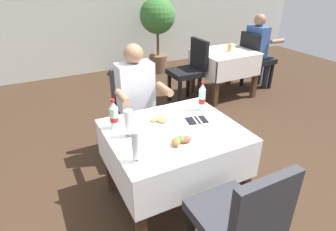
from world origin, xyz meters
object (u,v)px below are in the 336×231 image
(chair_far_diner_seat, at_px, (136,109))
(beer_glass_left, at_px, (129,124))
(napkin_cutlery_set, at_px, (197,120))
(background_table_tumbler, at_px, (230,48))
(seated_diner_far, at_px, (138,99))
(plate_near_camera, at_px, (180,142))
(plate_far_diner, at_px, (158,121))
(background_chair_left, at_px, (190,68))
(beer_glass_middle, at_px, (136,147))
(background_patron, at_px, (259,48))
(chair_near_camera_side, at_px, (240,218))
(background_dining_table, at_px, (224,63))
(cola_bottle_secondary, at_px, (202,98))
(background_chair_right, at_px, (255,57))
(main_dining_table, at_px, (173,147))
(cola_bottle_primary, at_px, (114,116))
(potted_plant_corner, at_px, (158,22))

(chair_far_diner_seat, height_order, beer_glass_left, chair_far_diner_seat)
(napkin_cutlery_set, distance_m, background_table_tumbler, 2.44)
(seated_diner_far, distance_m, plate_near_camera, 0.96)
(plate_far_diner, xyz_separation_m, background_chair_left, (1.31, 1.65, -0.19))
(beer_glass_middle, bearing_deg, background_patron, 34.53)
(chair_near_camera_side, bearing_deg, background_table_tumbler, 53.38)
(background_dining_table, bearing_deg, plate_far_diner, -139.99)
(beer_glass_left, xyz_separation_m, cola_bottle_secondary, (0.75, 0.14, 0.01))
(background_chair_right, bearing_deg, napkin_cutlery_set, -142.48)
(napkin_cutlery_set, xyz_separation_m, background_chair_right, (2.30, 1.76, -0.18))
(cola_bottle_secondary, bearing_deg, background_table_tumbler, 45.43)
(chair_near_camera_side, height_order, plate_far_diner, chair_near_camera_side)
(seated_diner_far, relative_size, beer_glass_left, 5.72)
(main_dining_table, relative_size, cola_bottle_primary, 4.14)
(background_dining_table, bearing_deg, napkin_cutlery_set, -133.04)
(chair_near_camera_side, distance_m, napkin_cutlery_set, 0.94)
(seated_diner_far, height_order, beer_glass_left, seated_diner_far)
(main_dining_table, height_order, napkin_cutlery_set, napkin_cutlery_set)
(chair_near_camera_side, bearing_deg, background_chair_left, 64.85)
(plate_far_diner, bearing_deg, plate_near_camera, -89.15)
(cola_bottle_primary, bearing_deg, main_dining_table, -30.15)
(beer_glass_middle, distance_m, cola_bottle_primary, 0.50)
(plate_near_camera, bearing_deg, seated_diner_far, 87.38)
(background_patron, bearing_deg, beer_glass_left, -149.31)
(seated_diner_far, distance_m, background_patron, 2.82)
(cola_bottle_primary, bearing_deg, chair_near_camera_side, -69.18)
(chair_near_camera_side, height_order, plate_near_camera, chair_near_camera_side)
(potted_plant_corner, bearing_deg, plate_near_camera, -112.78)
(potted_plant_corner, bearing_deg, cola_bottle_primary, -120.66)
(cola_bottle_primary, relative_size, napkin_cutlery_set, 1.29)
(background_chair_right, bearing_deg, background_table_tumbler, -177.55)
(napkin_cutlery_set, xyz_separation_m, background_dining_table, (1.65, 1.76, -0.19))
(background_chair_left, xyz_separation_m, potted_plant_corner, (0.21, 1.57, 0.43))
(main_dining_table, distance_m, plate_near_camera, 0.30)
(main_dining_table, relative_size, seated_diner_far, 0.83)
(napkin_cutlery_set, height_order, background_chair_left, background_chair_left)
(background_chair_right, bearing_deg, background_patron, 0.00)
(plate_far_diner, height_order, potted_plant_corner, potted_plant_corner)
(chair_near_camera_side, xyz_separation_m, background_patron, (2.59, 2.65, 0.16))
(plate_near_camera, relative_size, beer_glass_middle, 1.05)
(plate_far_diner, relative_size, beer_glass_left, 1.06)
(background_patron, bearing_deg, main_dining_table, -145.11)
(main_dining_table, xyz_separation_m, plate_far_diner, (-0.07, 0.16, 0.18))
(background_dining_table, bearing_deg, potted_plant_corner, 105.75)
(chair_far_diner_seat, height_order, plate_near_camera, chair_far_diner_seat)
(beer_glass_left, distance_m, cola_bottle_secondary, 0.76)
(beer_glass_middle, xyz_separation_m, napkin_cutlery_set, (0.66, 0.31, -0.11))
(plate_near_camera, distance_m, napkin_cutlery_set, 0.40)
(beer_glass_left, relative_size, beer_glass_middle, 0.96)
(background_dining_table, bearing_deg, plate_near_camera, -133.98)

